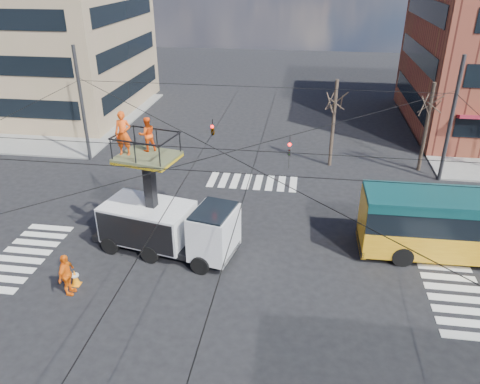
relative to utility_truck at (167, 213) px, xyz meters
name	(u,v)px	position (x,y,z in m)	size (l,w,h in m)	color
ground	(226,273)	(3.08, -1.44, -2.14)	(120.00, 120.00, 0.00)	black
sidewalk_nw	(39,116)	(-17.92, 19.56, -2.08)	(18.00, 18.00, 0.12)	slate
crosswalks	(226,273)	(3.08, -1.44, -2.13)	(22.40, 22.40, 0.02)	silver
overhead_network	(225,185)	(3.00, -1.03, 2.14)	(24.24, 24.24, 8.00)	#2D2D30
tree_a	(335,100)	(8.08, 12.06, 2.48)	(2.00, 2.00, 6.00)	#382B21
tree_b	(430,104)	(14.08, 12.06, 2.48)	(2.00, 2.00, 6.00)	#382B21
utility_truck	(167,213)	(0.00, 0.00, 0.00)	(7.32, 3.78, 6.96)	black
traffic_cone	(75,277)	(-3.35, -3.22, -1.76)	(0.36, 0.36, 0.77)	orange
worker_ground	(67,275)	(-3.34, -3.84, -1.18)	(1.14, 0.47, 1.94)	orange
flagger	(371,230)	(9.74, 1.84, -1.19)	(1.23, 0.71, 1.91)	#FF6010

